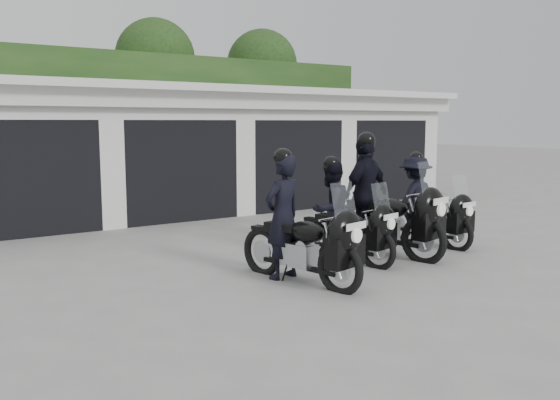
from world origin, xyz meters
TOP-DOWN VIEW (x-y plane):
  - ground at (0.00, 0.00)m, footprint 80.00×80.00m
  - garage_block at (-0.00, 8.06)m, footprint 16.40×6.80m
  - background_vegetation at (0.37, 12.92)m, footprint 20.00×3.90m
  - police_bike_a at (-0.82, 0.11)m, footprint 0.91×2.11m
  - police_bike_b at (0.46, 0.79)m, footprint 0.93×1.91m
  - police_bike_c at (1.28, 0.84)m, footprint 1.24×2.34m
  - police_bike_d at (2.54, 0.98)m, footprint 1.04×1.94m

SIDE VIEW (x-z plane):
  - ground at x=0.00m, z-range 0.00..0.00m
  - police_bike_b at x=0.46m, z-range -0.13..1.55m
  - police_bike_d at x=2.54m, z-range -0.12..1.56m
  - police_bike_a at x=-0.82m, z-range -0.19..1.67m
  - police_bike_c at x=1.28m, z-range -0.16..1.90m
  - garage_block at x=0.00m, z-range -0.06..2.90m
  - background_vegetation at x=0.37m, z-range -0.13..5.67m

